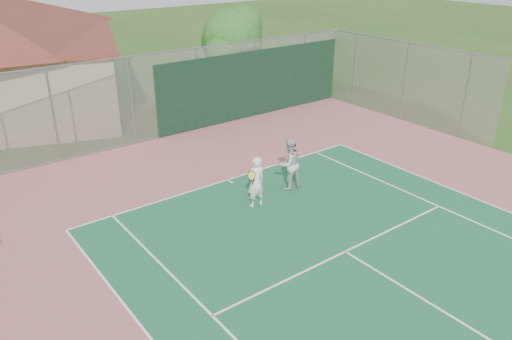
{
  "coord_description": "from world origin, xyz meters",
  "views": [
    {
      "loc": [
        -8.5,
        -0.97,
        7.33
      ],
      "look_at": [
        -0.78,
        9.25,
        1.55
      ],
      "focal_mm": 35.0,
      "sensor_mm": 36.0,
      "label": 1
    }
  ],
  "objects": [
    {
      "name": "tree",
      "position": [
        5.36,
        19.14,
        3.14
      ],
      "size": [
        3.42,
        3.24,
        4.77
      ],
      "color": "#322312",
      "rests_on": "ground"
    },
    {
      "name": "player_white_front",
      "position": [
        -0.34,
        9.83,
        0.82
      ],
      "size": [
        0.87,
        0.66,
        1.62
      ],
      "rotation": [
        0.0,
        0.0,
        3.04
      ],
      "color": "white",
      "rests_on": "ground"
    },
    {
      "name": "back_fence",
      "position": [
        2.11,
        16.98,
        1.67
      ],
      "size": [
        20.08,
        0.11,
        3.53
      ],
      "color": "gray",
      "rests_on": "ground"
    },
    {
      "name": "player_grey_back",
      "position": [
        1.25,
        10.16,
        0.87
      ],
      "size": [
        0.85,
        0.66,
        1.74
      ],
      "rotation": [
        0.0,
        0.0,
        3.14
      ],
      "color": "#B3B5B8",
      "rests_on": "ground"
    },
    {
      "name": "side_fence_right",
      "position": [
        10.0,
        12.5,
        1.75
      ],
      "size": [
        0.08,
        9.0,
        3.5
      ],
      "color": "gray",
      "rests_on": "ground"
    }
  ]
}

